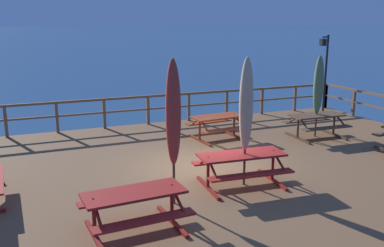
# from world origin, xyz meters

# --- Properties ---
(ground_plane) EXTENTS (600.00, 600.00, 0.00)m
(ground_plane) POSITION_xyz_m (0.00, 0.00, 0.00)
(ground_plane) COLOR navy
(wooden_deck) EXTENTS (16.52, 10.60, 0.70)m
(wooden_deck) POSITION_xyz_m (0.00, 0.00, 0.35)
(wooden_deck) COLOR brown
(wooden_deck) RESTS_ON ground
(railing_waterside_far) EXTENTS (16.32, 0.10, 1.09)m
(railing_waterside_far) POSITION_xyz_m (-0.00, 5.15, 1.44)
(railing_waterside_far) COLOR brown
(railing_waterside_far) RESTS_ON wooden_deck
(picnic_table_mid_right) EXTENTS (1.79, 1.55, 0.78)m
(picnic_table_mid_right) POSITION_xyz_m (1.52, 2.36, 1.24)
(picnic_table_mid_right) COLOR #993819
(picnic_table_mid_right) RESTS_ON wooden_deck
(picnic_table_mid_centre) EXTENTS (1.82, 1.46, 0.78)m
(picnic_table_mid_centre) POSITION_xyz_m (4.65, 1.33, 1.25)
(picnic_table_mid_centre) COLOR brown
(picnic_table_mid_centre) RESTS_ON wooden_deck
(picnic_table_front_left) EXTENTS (2.11, 1.54, 0.78)m
(picnic_table_front_left) POSITION_xyz_m (0.31, -1.51, 1.26)
(picnic_table_front_left) COLOR maroon
(picnic_table_front_left) RESTS_ON wooden_deck
(picnic_table_back_left) EXTENTS (1.93, 1.52, 0.78)m
(picnic_table_back_left) POSITION_xyz_m (-2.58, -2.79, 1.25)
(picnic_table_back_left) COLOR maroon
(picnic_table_back_left) RESTS_ON wooden_deck
(patio_umbrella_tall_back_right) EXTENTS (0.32, 0.32, 3.07)m
(patio_umbrella_tall_back_right) POSITION_xyz_m (-1.51, -1.91, 2.64)
(patio_umbrella_tall_back_right) COLOR #4C3828
(patio_umbrella_tall_back_right) RESTS_ON wooden_deck
(patio_umbrella_tall_mid_right) EXTENTS (0.32, 0.32, 2.69)m
(patio_umbrella_tall_mid_right) POSITION_xyz_m (4.68, 1.39, 2.40)
(patio_umbrella_tall_mid_right) COLOR #4C3828
(patio_umbrella_tall_mid_right) RESTS_ON wooden_deck
(patio_umbrella_tall_mid_left) EXTENTS (0.32, 0.32, 3.01)m
(patio_umbrella_tall_mid_left) POSITION_xyz_m (0.39, -1.52, 2.61)
(patio_umbrella_tall_mid_left) COLOR #4C3828
(patio_umbrella_tall_mid_left) RESTS_ON wooden_deck
(lamp_post_hooked) EXTENTS (0.62, 0.43, 3.20)m
(lamp_post_hooked) POSITION_xyz_m (7.39, 4.50, 2.81)
(lamp_post_hooked) COLOR black
(lamp_post_hooked) RESTS_ON wooden_deck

